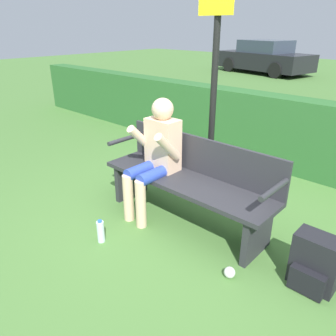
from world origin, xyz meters
The scene contains 9 objects.
ground_plane centered at (0.00, 0.00, 0.00)m, with size 40.00×40.00×0.00m, color #4C7A38.
hedge_back centered at (0.00, 2.09, 0.52)m, with size 12.00×0.39×1.04m.
park_bench centered at (0.00, 0.07, 0.47)m, with size 1.94×0.52×0.89m.
person_seated centered at (-0.36, -0.06, 0.71)m, with size 0.49×0.61×1.27m.
backpack centered at (1.37, -0.03, 0.22)m, with size 0.36×0.29×0.45m.
water_bottle centered at (-0.36, -0.83, 0.11)m, with size 0.07×0.07×0.24m.
signpost centered at (-0.12, 0.59, 1.33)m, with size 0.40×0.09×2.32m.
parked_car centered at (-5.09, 11.40, 0.65)m, with size 4.35×2.48×1.37m.
litter_crumple centered at (0.84, -0.41, 0.05)m, with size 0.10×0.10×0.10m.
Camera 1 is at (1.92, -2.34, 1.95)m, focal length 35.00 mm.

